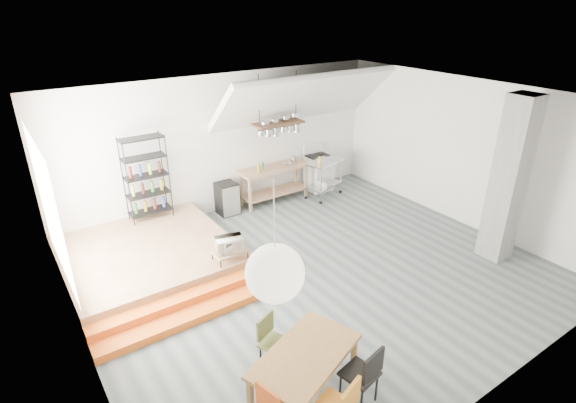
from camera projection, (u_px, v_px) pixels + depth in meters
floor at (316, 272)px, 8.42m from camera, size 8.00×8.00×0.00m
wall_back at (226, 144)px, 10.38m from camera, size 8.00×0.04×3.20m
wall_left at (71, 265)px, 5.69m from camera, size 0.04×7.00×3.20m
wall_right at (463, 153)px, 9.81m from camera, size 0.04×7.00×3.20m
ceiling at (322, 101)px, 7.09m from camera, size 8.00×7.00×0.02m
slope_ceiling at (304, 98)px, 10.46m from camera, size 4.40×1.44×1.32m
window_pane at (49, 209)px, 6.74m from camera, size 0.02×2.50×2.20m
platform at (149, 256)px, 8.54m from camera, size 3.00×3.00×0.40m
step_lower at (190, 317)px, 7.14m from camera, size 3.00×0.35×0.13m
step_upper at (182, 302)px, 7.37m from camera, size 3.00×0.35×0.27m
concrete_column at (509, 180)px, 8.33m from camera, size 0.50×0.50×3.20m
kitchen_counter at (274, 178)px, 11.08m from camera, size 1.80×0.60×0.91m
stove at (319, 172)px, 11.87m from camera, size 0.60×0.60×1.18m
pot_rack at (280, 126)px, 10.37m from camera, size 1.20×0.50×1.43m
wire_shelving at (146, 177)px, 9.23m from camera, size 0.88×0.38×1.80m
microwave_shelf at (230, 252)px, 8.03m from camera, size 0.60×0.40×0.16m
paper_lantern at (275, 273)px, 4.45m from camera, size 0.60×0.60×0.60m
dining_table at (305, 359)px, 5.55m from camera, size 1.66×1.29×0.70m
chair_black at (365, 372)px, 5.47m from camera, size 0.48×0.48×0.89m
chair_olive at (271, 338)px, 6.09m from camera, size 0.48×0.48×0.81m
rolling_cart at (324, 174)px, 11.38m from camera, size 1.07×0.78×0.95m
mini_fridge at (227, 198)px, 10.55m from camera, size 0.45×0.45×0.77m
microwave at (229, 244)px, 7.97m from camera, size 0.55×0.43×0.27m
bowl at (287, 164)px, 11.10m from camera, size 0.29×0.29×0.06m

